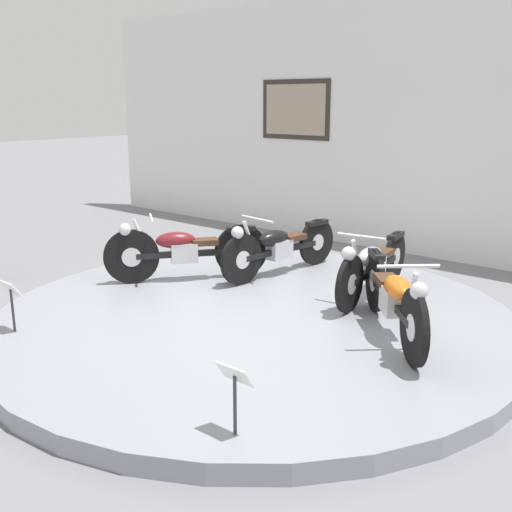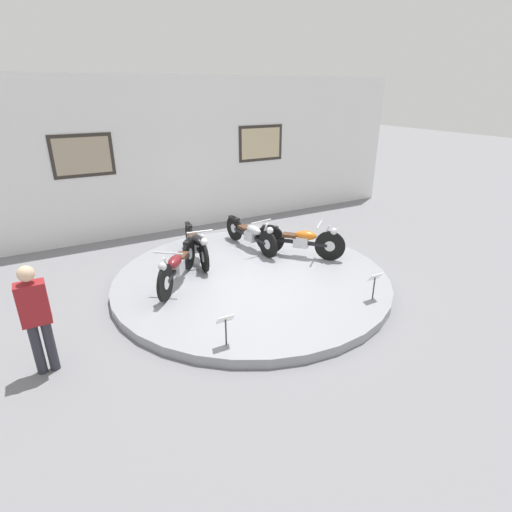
# 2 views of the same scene
# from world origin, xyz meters

# --- Properties ---
(ground_plane) EXTENTS (60.00, 60.00, 0.00)m
(ground_plane) POSITION_xyz_m (0.00, 0.00, 0.00)
(ground_plane) COLOR slate
(display_platform) EXTENTS (5.46, 5.46, 0.17)m
(display_platform) POSITION_xyz_m (0.00, 0.00, 0.08)
(display_platform) COLOR gray
(display_platform) RESTS_ON ground_plane
(back_wall) EXTENTS (14.00, 0.22, 3.96)m
(back_wall) POSITION_xyz_m (0.00, 4.03, 1.98)
(back_wall) COLOR white
(back_wall) RESTS_ON ground_plane
(motorcycle_maroon) EXTENTS (1.27, 1.64, 0.81)m
(motorcycle_maroon) POSITION_xyz_m (-1.41, 0.33, 0.56)
(motorcycle_maroon) COLOR black
(motorcycle_maroon) RESTS_ON display_platform
(motorcycle_black) EXTENTS (0.54, 1.97, 0.79)m
(motorcycle_black) POSITION_xyz_m (-0.67, 1.27, 0.55)
(motorcycle_black) COLOR black
(motorcycle_black) RESTS_ON display_platform
(motorcycle_silver) EXTENTS (0.54, 1.95, 0.78)m
(motorcycle_silver) POSITION_xyz_m (0.67, 1.27, 0.54)
(motorcycle_silver) COLOR black
(motorcycle_silver) RESTS_ON display_platform
(motorcycle_orange) EXTENTS (1.40, 1.51, 0.81)m
(motorcycle_orange) POSITION_xyz_m (1.42, 0.33, 0.56)
(motorcycle_orange) COLOR black
(motorcycle_orange) RESTS_ON display_platform
(info_placard_front_left) EXTENTS (0.26, 0.11, 0.51)m
(info_placard_front_left) POSITION_xyz_m (-1.43, -1.90, 0.53)
(info_placard_front_left) COLOR #333338
(info_placard_front_left) RESTS_ON display_platform
(info_placard_front_centre) EXTENTS (0.26, 0.11, 0.51)m
(info_placard_front_centre) POSITION_xyz_m (1.43, -1.90, 0.53)
(info_placard_front_centre) COLOR #333338
(info_placard_front_centre) RESTS_ON display_platform
(visitor_standing) EXTENTS (0.36, 0.22, 1.60)m
(visitor_standing) POSITION_xyz_m (-3.77, -1.05, 0.90)
(visitor_standing) COLOR #2D2D38
(visitor_standing) RESTS_ON ground_plane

